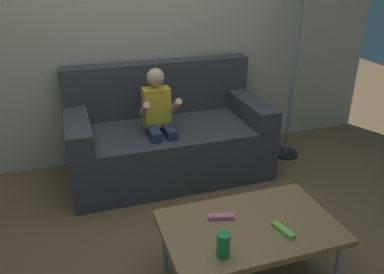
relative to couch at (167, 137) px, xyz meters
name	(u,v)px	position (x,y,z in m)	size (l,w,h in m)	color
ground_plane	(194,254)	(-0.13, -1.08, -0.31)	(9.17, 9.17, 0.00)	brown
wall_back	(137,16)	(-0.13, 0.39, 0.94)	(4.59, 0.05, 2.50)	#B2A38E
couch	(167,137)	(0.00, 0.00, 0.00)	(1.60, 0.80, 0.89)	#38383D
person_seated_on_couch	(160,121)	(-0.10, -0.18, 0.23)	(0.29, 0.35, 0.93)	#282D47
coffee_table	(249,230)	(0.08, -1.39, 0.05)	(0.92, 0.58, 0.40)	brown
game_remote_pink_near_edge	(221,217)	(-0.04, -1.29, 0.10)	(0.14, 0.07, 0.03)	pink
game_remote_lime_center	(283,230)	(0.22, -1.50, 0.10)	(0.07, 0.14, 0.03)	#72C638
soda_can	(223,245)	(-0.14, -1.56, 0.15)	(0.07, 0.07, 0.12)	#1E7F47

